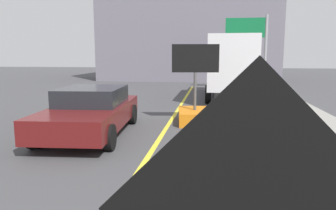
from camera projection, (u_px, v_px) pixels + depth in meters
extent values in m
cube|color=yellow|center=(132.00, 181.00, 5.92)|extent=(0.14, 36.00, 0.01)
cube|color=orange|center=(195.00, 116.00, 11.07)|extent=(1.29, 1.91, 0.45)
cylinder|color=#4C4C4C|center=(195.00, 91.00, 10.93)|extent=(0.10, 0.10, 1.30)
cube|color=black|center=(195.00, 58.00, 10.76)|extent=(1.60, 0.26, 0.95)
sphere|color=yellow|center=(212.00, 58.00, 10.79)|extent=(0.09, 0.09, 0.09)
sphere|color=yellow|center=(203.00, 58.00, 10.80)|extent=(0.09, 0.09, 0.09)
sphere|color=yellow|center=(194.00, 58.00, 10.81)|extent=(0.09, 0.09, 0.09)
sphere|color=yellow|center=(185.00, 58.00, 10.82)|extent=(0.09, 0.09, 0.09)
sphere|color=yellow|center=(180.00, 53.00, 10.79)|extent=(0.09, 0.09, 0.09)
sphere|color=yellow|center=(180.00, 64.00, 10.85)|extent=(0.09, 0.09, 0.09)
cube|color=black|center=(229.00, 87.00, 17.49)|extent=(1.59, 7.60, 0.25)
cube|color=silver|center=(227.00, 66.00, 20.00)|extent=(2.26, 2.13, 1.90)
cube|color=silver|center=(230.00, 62.00, 16.13)|extent=(2.26, 5.17, 2.56)
cylinder|color=black|center=(209.00, 85.00, 20.18)|extent=(0.28, 0.90, 0.90)
cylinder|color=black|center=(244.00, 85.00, 19.89)|extent=(0.28, 0.90, 0.90)
cylinder|color=black|center=(208.00, 94.00, 15.42)|extent=(0.28, 0.90, 0.90)
cylinder|color=black|center=(254.00, 95.00, 15.13)|extent=(0.28, 0.90, 0.90)
cube|color=#591414|center=(91.00, 115.00, 9.37)|extent=(2.30, 4.85, 0.60)
cube|color=black|center=(92.00, 96.00, 9.52)|extent=(1.89, 2.24, 0.50)
cylinder|color=black|center=(109.00, 137.00, 7.81)|extent=(0.26, 0.67, 0.66)
cylinder|color=black|center=(34.00, 136.00, 7.94)|extent=(0.26, 0.67, 0.66)
cylinder|color=black|center=(132.00, 114.00, 10.88)|extent=(0.26, 0.67, 0.66)
cylinder|color=black|center=(78.00, 113.00, 11.02)|extent=(0.26, 0.67, 0.66)
cylinder|color=gray|center=(265.00, 53.00, 21.36)|extent=(0.18, 0.18, 5.00)
cube|color=#0F6033|center=(245.00, 28.00, 21.27)|extent=(2.60, 0.09, 1.30)
cube|color=white|center=(245.00, 28.00, 21.31)|extent=(1.82, 0.03, 0.18)
cube|color=slate|center=(189.00, 27.00, 30.40)|extent=(16.13, 7.59, 10.03)
cube|color=black|center=(203.00, 174.00, 6.24)|extent=(0.36, 0.36, 0.03)
cone|color=orange|center=(204.00, 160.00, 6.20)|extent=(0.28, 0.28, 0.56)
cylinder|color=white|center=(204.00, 158.00, 6.19)|extent=(0.19, 0.19, 0.08)
cube|color=black|center=(199.00, 144.00, 8.34)|extent=(0.36, 0.36, 0.03)
cone|color=orange|center=(199.00, 133.00, 8.29)|extent=(0.28, 0.28, 0.59)
cylinder|color=white|center=(199.00, 132.00, 8.29)|extent=(0.19, 0.19, 0.08)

